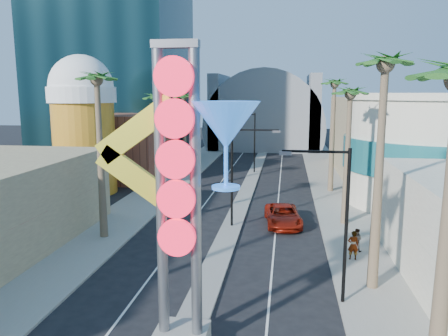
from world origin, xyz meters
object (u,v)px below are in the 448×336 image
neon_sign (198,179)px  red_pickup (283,215)px  pedestrian_b (356,240)px  pedestrian_a (353,245)px

neon_sign → red_pickup: (3.23, 18.20, -6.50)m
red_pickup → pedestrian_b: (4.92, -5.66, 0.13)m
red_pickup → neon_sign: bearing=-107.0°
pedestrian_b → red_pickup: bearing=-25.5°
neon_sign → red_pickup: 19.60m
red_pickup → pedestrian_a: (4.47, -7.23, 0.29)m
pedestrian_a → pedestrian_b: size_ratio=1.21×
neon_sign → red_pickup: size_ratio=2.17×
pedestrian_a → pedestrian_b: (0.45, 1.57, -0.16)m
neon_sign → pedestrian_a: size_ratio=6.68×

